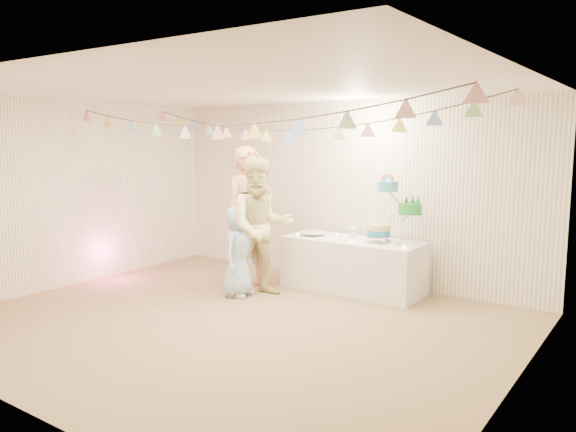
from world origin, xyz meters
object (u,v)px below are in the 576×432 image
Objects in this scene: table at (352,265)px; cake_stand at (393,208)px; person_adult_a at (250,218)px; person_child at (239,251)px; person_adult_b at (261,227)px.

cake_stand reaches higher than table.
table is 1.56m from person_adult_a.
person_child is at bearing -135.65° from table.
person_adult_a is at bearing -158.70° from cake_stand.
cake_stand is 0.69× the size of person_child.
table is at bearing -54.19° from person_child.
cake_stand is at bearing -45.44° from person_adult_a.
person_adult_b is 1.51× the size of person_child.
person_adult_b is at bearing -59.91° from person_child.
table is 0.96× the size of person_adult_a.
cake_stand is 2.09m from person_child.
table is at bearing -6.59° from person_adult_b.
cake_stand is at bearing 5.19° from table.
person_adult_b is at bearing -146.35° from cake_stand.
person_adult_b is 0.43m from person_child.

